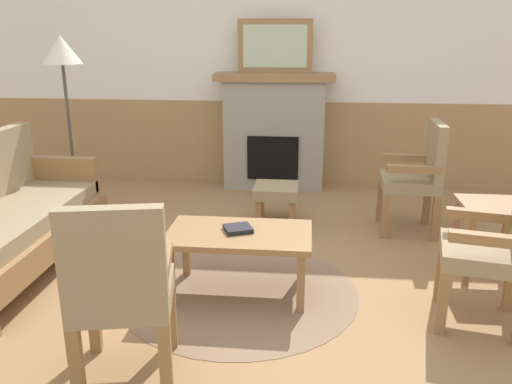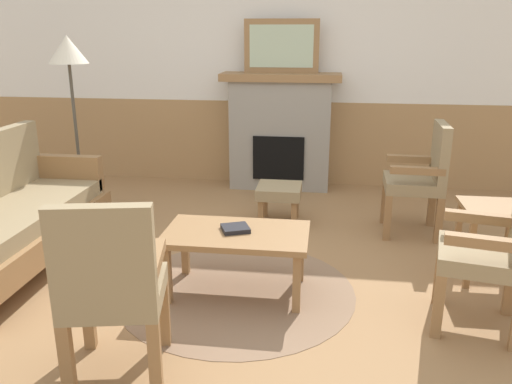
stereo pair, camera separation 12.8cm
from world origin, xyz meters
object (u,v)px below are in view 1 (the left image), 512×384
Objects in this scene: coffee_table at (239,239)px; armchair_by_window_left at (419,173)px; couch at (6,222)px; armchair_near_fireplace at (499,241)px; footstool at (276,193)px; fireplace at (274,130)px; book_on_table at (238,229)px; side_table at (491,219)px; armchair_front_left at (120,285)px; floor_lamp_by_couch at (62,62)px; framed_picture at (275,46)px.

coffee_table is 1.91m from armchair_by_window_left.
couch and armchair_near_fireplace have the same top height.
armchair_by_window_left is (-0.16, 1.53, 0.00)m from armchair_near_fireplace.
footstool is 1.27m from armchair_by_window_left.
book_on_table is at bearing -91.52° from fireplace.
armchair_by_window_left is at bearing 112.72° from side_table.
fireplace reaches higher than armchair_by_window_left.
fireplace reaches higher than armchair_front_left.
side_table is (1.76, 0.43, -0.02)m from book_on_table.
coffee_table is at bearing -3.89° from couch.
couch reaches higher than coffee_table.
footstool is 2.16m from armchair_near_fireplace.
floor_lamp_by_couch is at bearing 177.26° from armchair_by_window_left.
floor_lamp_by_couch is (-1.35, 2.44, 0.91)m from armchair_front_left.
couch reaches higher than side_table.
fireplace is at bearing 118.47° from armchair_near_fireplace.
fireplace is 1.33× the size of armchair_front_left.
floor_lamp_by_couch reaches higher than fireplace.
side_table reaches higher than book_on_table.
armchair_front_left is 2.63m from side_table.
couch is 1.70m from floor_lamp_by_couch.
couch is at bearing -86.45° from floor_lamp_by_couch.
couch is at bearing -126.11° from fireplace.
footstool is 0.41× the size of armchair_by_window_left.
framed_picture is at bearing 118.47° from armchair_near_fireplace.
floor_lamp_by_couch is at bearing 164.32° from side_table.
fireplace is 0.72× the size of couch.
coffee_table is (1.71, -0.12, -0.01)m from couch.
framed_picture is 2.10m from armchair_by_window_left.
couch is 1.84× the size of armchair_by_window_left.
armchair_by_window_left is (1.34, -1.25, -0.11)m from fireplace.
framed_picture is 0.82× the size of armchair_near_fireplace.
couch is at bearing 176.11° from coffee_table.
side_table is at bearing 13.63° from book_on_table.
fireplace is 3.02m from couch.
armchair_by_window_left is at bearing -43.02° from fireplace.
framed_picture is at bearing 90.00° from fireplace.
footstool is at bearing 176.01° from armchair_by_window_left.
footstool is 0.73× the size of side_table.
armchair_front_left is (-1.85, -2.28, 0.00)m from armchair_by_window_left.
fireplace is at bearing 53.89° from couch.
floor_lamp_by_couch reaches higher than armchair_front_left.
book_on_table is at bearing 66.64° from armchair_front_left.
footstool is 0.41× the size of armchair_front_left.
floor_lamp_by_couch reaches higher than book_on_table.
armchair_near_fireplace is 2.15m from armchair_front_left.
footstool is at bearing 75.66° from armchair_front_left.
couch is 1.69m from armchair_front_left.
couch is 3.48m from side_table.
couch is (-1.77, -2.43, -1.16)m from framed_picture.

